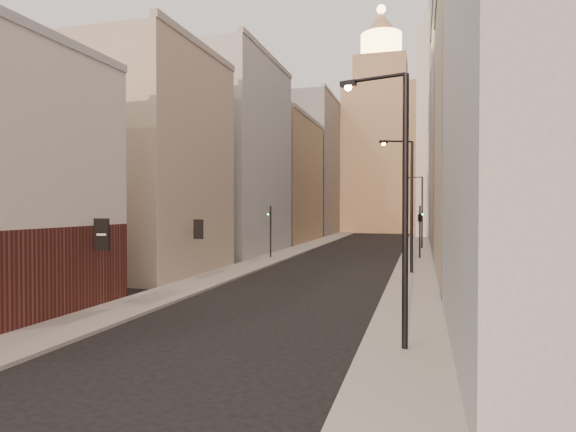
% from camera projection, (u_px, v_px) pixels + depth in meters
% --- Properties ---
extents(sidewalk_left, '(3.00, 140.00, 0.15)m').
position_uv_depth(sidewalk_left, '(313.00, 244.00, 61.61)').
color(sidewalk_left, '#9C978E').
rests_on(sidewalk_left, ground).
extents(sidewalk_right, '(3.00, 140.00, 0.15)m').
position_uv_depth(sidewalk_right, '(418.00, 247.00, 58.11)').
color(sidewalk_right, '#9C978E').
rests_on(sidewalk_right, ground).
extents(left_bldg_beige, '(8.00, 12.00, 16.00)m').
position_uv_depth(left_bldg_beige, '(152.00, 164.00, 35.03)').
color(left_bldg_beige, gray).
rests_on(left_bldg_beige, ground).
extents(left_bldg_grey, '(8.00, 16.00, 20.00)m').
position_uv_depth(left_bldg_grey, '(234.00, 158.00, 50.40)').
color(left_bldg_grey, '#9C9CA2').
rests_on(left_bldg_grey, ground).
extents(left_bldg_tan, '(8.00, 18.00, 17.00)m').
position_uv_depth(left_bldg_tan, '(282.00, 181.00, 67.75)').
color(left_bldg_tan, '#8F7354').
rests_on(left_bldg_tan, ground).
extents(left_bldg_wingrid, '(8.00, 20.00, 24.00)m').
position_uv_depth(left_bldg_wingrid, '(313.00, 168.00, 86.95)').
color(left_bldg_wingrid, gray).
rests_on(left_bldg_wingrid, ground).
extents(right_bldg_beige, '(8.00, 16.00, 20.00)m').
position_uv_depth(right_bldg_beige, '(499.00, 131.00, 32.37)').
color(right_bldg_beige, gray).
rests_on(right_bldg_beige, ground).
extents(right_bldg_wingrid, '(8.00, 20.00, 26.00)m').
position_uv_depth(right_bldg_wingrid, '(471.00, 131.00, 51.57)').
color(right_bldg_wingrid, gray).
rests_on(right_bldg_wingrid, ground).
extents(highrise, '(21.00, 23.00, 51.20)m').
position_uv_depth(highrise, '(494.00, 77.00, 76.68)').
color(highrise, gray).
rests_on(highrise, ground).
extents(clock_tower, '(14.00, 14.00, 44.90)m').
position_uv_depth(clock_tower, '(381.00, 143.00, 95.43)').
color(clock_tower, '#8F7354').
rests_on(clock_tower, ground).
extents(white_tower, '(8.00, 8.00, 41.50)m').
position_uv_depth(white_tower, '(442.00, 124.00, 78.97)').
color(white_tower, silver).
rests_on(white_tower, ground).
extents(streetlamp_near, '(2.40, 0.81, 9.35)m').
position_uv_depth(streetlamp_near, '(398.00, 193.00, 16.09)').
color(streetlamp_near, black).
rests_on(streetlamp_near, ground).
extents(streetlamp_mid, '(2.37, 1.18, 9.64)m').
position_uv_depth(streetlamp_mid, '(408.00, 198.00, 34.49)').
color(streetlamp_mid, black).
rests_on(streetlamp_mid, ground).
extents(streetlamp_far, '(2.07, 1.03, 8.41)m').
position_uv_depth(streetlamp_far, '(420.00, 208.00, 55.63)').
color(streetlamp_far, black).
rests_on(streetlamp_far, ground).
extents(traffic_light_left, '(0.58, 0.49, 5.00)m').
position_uv_depth(traffic_light_left, '(271.00, 222.00, 45.23)').
color(traffic_light_left, black).
rests_on(traffic_light_left, ground).
extents(traffic_light_right, '(0.74, 0.74, 5.00)m').
position_uv_depth(traffic_light_right, '(420.00, 218.00, 44.41)').
color(traffic_light_right, black).
rests_on(traffic_light_right, ground).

